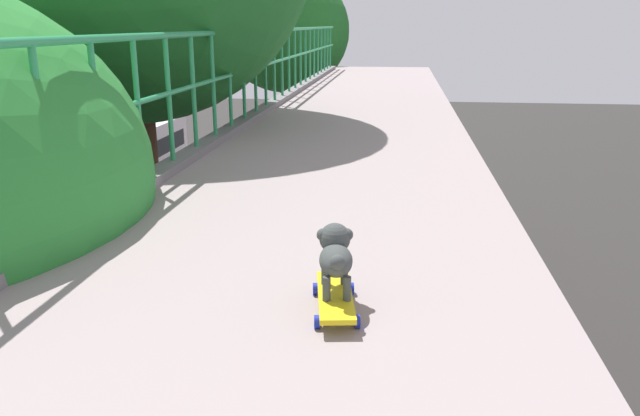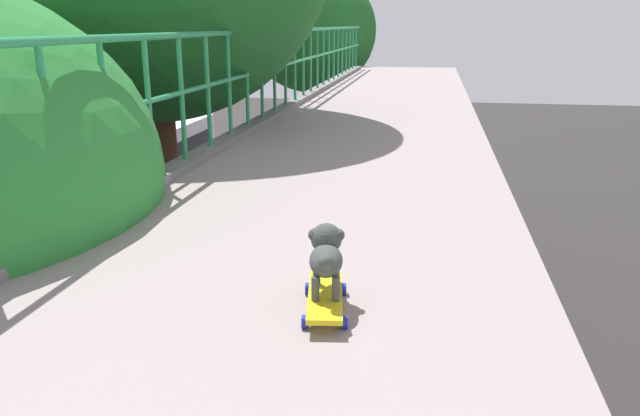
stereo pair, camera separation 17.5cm
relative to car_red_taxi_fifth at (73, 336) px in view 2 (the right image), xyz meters
The scene contains 5 objects.
car_red_taxi_fifth is the anchor object (origin of this frame).
city_bus 12.05m from the car_red_taxi_fifth, 108.94° to the left, with size 2.61×10.79×3.02m.
roadside_tree_farthest 12.59m from the car_red_taxi_fifth, 73.68° to the left, with size 4.33×4.33×8.83m.
toy_skateboard 11.74m from the car_red_taxi_fifth, 50.28° to the right, with size 0.26×0.55×0.08m.
small_dog 11.79m from the car_red_taxi_fifth, 50.11° to the right, with size 0.19×0.37×0.30m.
Camera 2 is at (1.94, 0.09, 7.01)m, focal length 35.03 mm.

